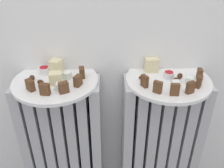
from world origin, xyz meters
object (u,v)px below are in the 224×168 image
Objects in this scene: jam_bowl_right at (169,75)px; plate_right at (168,80)px; radiator_left at (65,149)px; jam_bowl_left at (44,70)px; radiator_right at (159,148)px; plate_left at (56,81)px; fork at (58,80)px.

plate_right is at bearing -103.15° from jam_bowl_right.
radiator_left is 17.98× the size of jam_bowl_right.
jam_bowl_right is at bearing -5.21° from jam_bowl_left.
radiator_right is 16.65× the size of jam_bowl_left.
radiator_right is 0.52m from plate_left.
jam_bowl_right is (0.40, 0.01, 0.02)m from plate_left.
plate_left is (0.00, -0.00, 0.33)m from radiator_left.
jam_bowl_left is at bearing 174.79° from jam_bowl_right.
plate_left reaches higher than radiator_right.
radiator_right is 6.15× the size of fork.
plate_left and plate_right have the same top height.
plate_right is at bearing -6.00° from jam_bowl_left.
jam_bowl_right reaches higher than radiator_right.
jam_bowl_left is (-0.05, 0.05, 0.02)m from plate_left.
radiator_left is 16.65× the size of jam_bowl_left.
plate_right is (0.40, -0.00, 0.33)m from radiator_left.
plate_right is at bearing -0.00° from radiator_left.
jam_bowl_left is 0.45m from jam_bowl_right.
jam_bowl_right is (0.00, 0.01, 0.35)m from radiator_right.
plate_left is at bearing 180.00° from plate_right.
plate_left is 7.71× the size of jam_bowl_left.
jam_bowl_left is 1.08× the size of jam_bowl_right.
radiator_left is 0.40m from radiator_right.
jam_bowl_right reaches higher than fork.
jam_bowl_left is at bearing 135.05° from radiator_left.
plate_left is 2.85× the size of fork.
radiator_right is 0.33m from plate_right.
jam_bowl_left is 0.08m from fork.
radiator_right is 0.57m from jam_bowl_left.
radiator_left is 6.15× the size of fork.
radiator_left is 0.52m from plate_right.
jam_bowl_right is at bearing 0.87° from plate_left.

